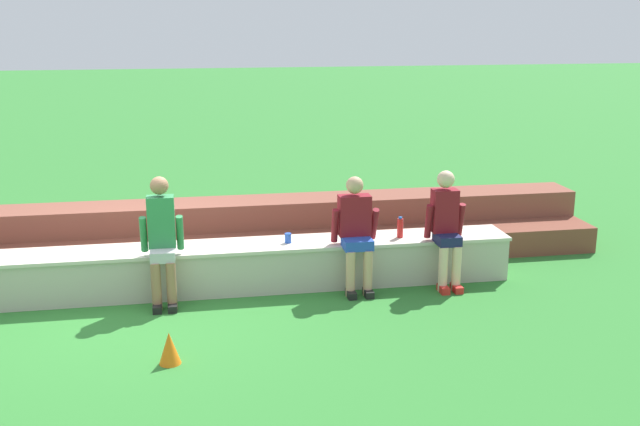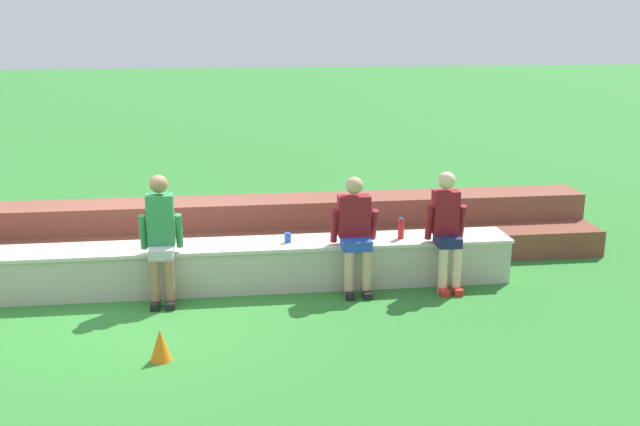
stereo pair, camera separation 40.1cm
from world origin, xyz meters
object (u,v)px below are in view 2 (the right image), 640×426
object	(u,v)px
person_center	(447,227)
person_far_left	(161,236)
person_left_of_center	(355,230)
sports_cone	(160,345)
water_bottle_mid_left	(401,229)
plastic_cup_right_end	(288,238)

from	to	relation	value
person_center	person_far_left	bearing A→B (deg)	-179.87
person_left_of_center	person_center	world-z (taller)	person_center
person_left_of_center	sports_cone	world-z (taller)	person_left_of_center
person_far_left	water_bottle_mid_left	bearing A→B (deg)	5.84
person_far_left	water_bottle_mid_left	distance (m)	2.87
person_far_left	plastic_cup_right_end	size ratio (longest dim) A/B	12.46
person_left_of_center	sports_cone	size ratio (longest dim) A/B	4.36
person_far_left	sports_cone	world-z (taller)	person_far_left
person_center	water_bottle_mid_left	distance (m)	0.57
person_left_of_center	person_center	size ratio (longest dim) A/B	0.97
person_center	plastic_cup_right_end	bearing A→B (deg)	170.98
plastic_cup_right_end	sports_cone	distance (m)	2.38
person_left_of_center	person_far_left	bearing A→B (deg)	-178.67
person_far_left	person_left_of_center	size ratio (longest dim) A/B	1.07
sports_cone	person_left_of_center	bearing A→B (deg)	36.69
person_left_of_center	water_bottle_mid_left	bearing A→B (deg)	21.38
person_far_left	water_bottle_mid_left	xyz separation A→B (m)	(2.86, 0.29, -0.10)
person_center	plastic_cup_right_end	world-z (taller)	person_center
person_left_of_center	water_bottle_mid_left	xyz separation A→B (m)	(0.61, 0.24, -0.07)
person_left_of_center	water_bottle_mid_left	distance (m)	0.66
plastic_cup_right_end	person_far_left	bearing A→B (deg)	-168.24
person_center	plastic_cup_right_end	xyz separation A→B (m)	(-1.88, 0.30, -0.14)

